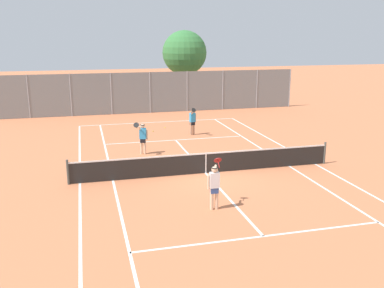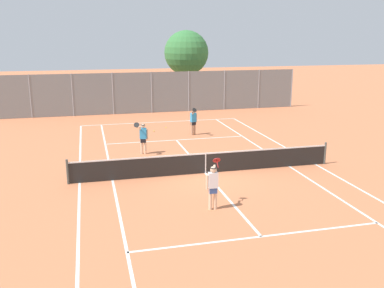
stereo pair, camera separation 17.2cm
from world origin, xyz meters
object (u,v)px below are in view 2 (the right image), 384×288
(player_near_side, at_px, (213,185))
(player_far_right, at_px, (193,120))
(loose_tennis_ball_0, at_px, (166,127))
(loose_tennis_ball_1, at_px, (154,131))
(tree_behind_left, at_px, (186,54))
(player_far_left, at_px, (143,137))
(tennis_net, at_px, (206,162))

(player_near_side, relative_size, player_far_right, 1.00)
(loose_tennis_ball_0, xyz_separation_m, loose_tennis_ball_1, (-0.94, -0.88, 0.00))
(player_near_side, bearing_deg, tree_behind_left, 79.19)
(player_far_right, relative_size, loose_tennis_ball_1, 26.88)
(player_far_right, distance_m, tree_behind_left, 12.88)
(player_far_left, bearing_deg, tennis_net, -59.33)
(player_far_right, height_order, loose_tennis_ball_1, player_far_right)
(player_near_side, xyz_separation_m, tree_behind_left, (4.51, 23.63, 3.43))
(player_near_side, xyz_separation_m, loose_tennis_ball_0, (0.87, 13.83, -0.89))
(tennis_net, relative_size, tree_behind_left, 1.87)
(player_near_side, distance_m, player_far_left, 7.95)
(tennis_net, height_order, loose_tennis_ball_1, tennis_net)
(player_far_left, bearing_deg, player_far_right, 45.22)
(loose_tennis_ball_1, relative_size, tree_behind_left, 0.01)
(player_near_side, bearing_deg, loose_tennis_ball_1, 90.32)
(player_near_side, xyz_separation_m, player_far_left, (-1.43, 7.82, 0.00))
(tennis_net, relative_size, loose_tennis_ball_1, 181.82)
(player_far_right, bearing_deg, loose_tennis_ball_0, 118.43)
(player_near_side, height_order, player_far_left, same)
(player_far_left, distance_m, loose_tennis_ball_1, 5.38)
(tennis_net, height_order, player_far_left, player_far_left)
(tennis_net, bearing_deg, player_near_side, -102.03)
(tennis_net, bearing_deg, player_far_left, 120.67)
(loose_tennis_ball_1, bearing_deg, player_far_left, -104.87)
(tennis_net, relative_size, player_near_side, 6.76)
(tree_behind_left, bearing_deg, player_far_right, -100.92)
(tennis_net, xyz_separation_m, loose_tennis_ball_1, (-0.92, 8.98, -0.48))
(tennis_net, xyz_separation_m, loose_tennis_ball_0, (0.02, 9.85, -0.48))
(tennis_net, distance_m, player_near_side, 4.09)
(player_near_side, bearing_deg, player_far_right, 79.31)
(loose_tennis_ball_0, distance_m, loose_tennis_ball_1, 1.29)
(player_near_side, bearing_deg, loose_tennis_ball_0, 86.40)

